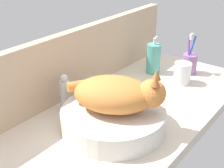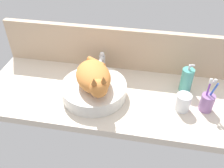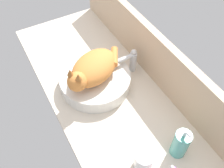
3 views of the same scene
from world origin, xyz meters
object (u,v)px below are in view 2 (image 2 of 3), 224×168
(cat, at_px, (94,77))
(toothbrush_cup, at_px, (207,102))
(faucet, at_px, (102,62))
(soap_dispenser, at_px, (187,80))
(water_glass, at_px, (183,103))
(sink_basin, at_px, (94,90))

(cat, relative_size, toothbrush_cup, 1.62)
(faucet, distance_m, soap_dispenser, 0.48)
(faucet, xyz_separation_m, toothbrush_cup, (0.57, -0.21, -0.02))
(soap_dispenser, distance_m, toothbrush_cup, 0.17)
(soap_dispenser, height_order, water_glass, soap_dispenser)
(sink_basin, height_order, soap_dispenser, soap_dispenser)
(faucet, xyz_separation_m, water_glass, (0.45, -0.23, -0.03))
(cat, height_order, water_glass, cat)
(sink_basin, distance_m, soap_dispenser, 0.49)
(toothbrush_cup, distance_m, water_glass, 0.12)
(sink_basin, distance_m, toothbrush_cup, 0.57)
(cat, relative_size, soap_dispenser, 1.81)
(soap_dispenser, height_order, toothbrush_cup, toothbrush_cup)
(water_glass, bearing_deg, soap_dispenser, 82.68)
(faucet, bearing_deg, cat, -87.65)
(sink_basin, xyz_separation_m, cat, (0.01, -0.01, 0.09))
(faucet, bearing_deg, toothbrush_cup, -20.01)
(toothbrush_cup, relative_size, water_glass, 2.06)
(water_glass, bearing_deg, cat, 178.51)
(faucet, relative_size, soap_dispenser, 0.81)
(cat, bearing_deg, toothbrush_cup, 0.87)
(sink_basin, relative_size, toothbrush_cup, 1.82)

